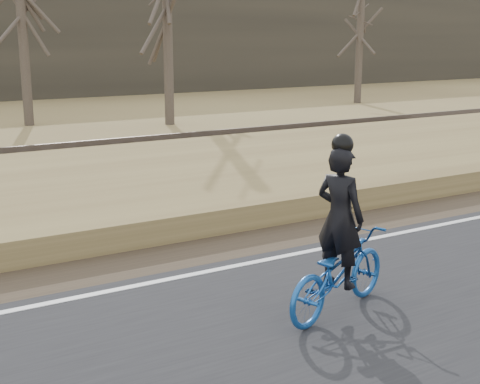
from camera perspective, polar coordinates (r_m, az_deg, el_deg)
cyclist at (r=8.26m, az=8.40°, el=-5.57°), size 2.06×1.26×2.23m
bare_tree_center at (r=26.63m, az=-18.09°, el=13.22°), size 0.36×0.36×7.28m
bare_tree_right at (r=25.81m, az=-6.23°, el=14.80°), size 0.36×0.36×8.18m
bare_tree_far_right at (r=34.35m, az=10.22°, el=13.52°), size 0.36×0.36×7.25m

